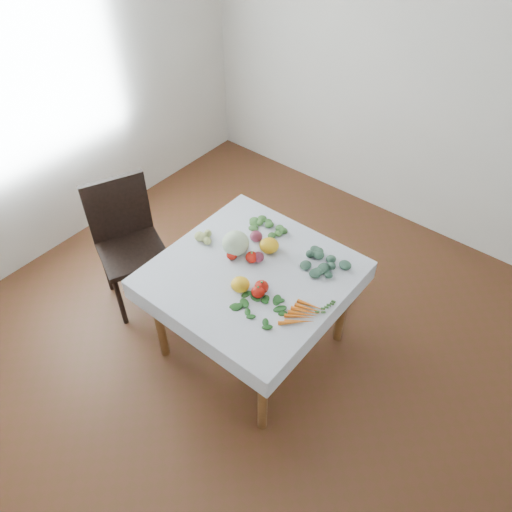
{
  "coord_description": "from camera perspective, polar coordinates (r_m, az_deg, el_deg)",
  "views": [
    {
      "loc": [
        1.37,
        -1.65,
        2.96
      ],
      "look_at": [
        -0.03,
        0.07,
        0.82
      ],
      "focal_mm": 35.0,
      "sensor_mm": 36.0,
      "label": 1
    }
  ],
  "objects": [
    {
      "name": "heirloom_back",
      "position": [
        3.18,
        1.52,
        1.21
      ],
      "size": [
        0.15,
        0.15,
        0.09
      ],
      "primitive_type": "ellipsoid",
      "rotation": [
        0.0,
        0.0,
        0.17
      ],
      "color": "yellow",
      "rests_on": "tablecloth"
    },
    {
      "name": "chair",
      "position": [
        3.72,
        -14.58,
        2.31
      ],
      "size": [
        0.59,
        0.59,
        0.99
      ],
      "color": "black",
      "rests_on": "ground"
    },
    {
      "name": "tomato_a",
      "position": [
        3.14,
        -2.77,
        0.13
      ],
      "size": [
        0.08,
        0.08,
        0.06
      ],
      "primitive_type": "ellipsoid",
      "rotation": [
        0.0,
        0.0,
        0.2
      ],
      "color": "#B9160C",
      "rests_on": "tablecloth"
    },
    {
      "name": "back_wall",
      "position": [
        4.22,
        18.07,
        19.52
      ],
      "size": [
        4.0,
        0.04,
        2.7
      ],
      "primitive_type": "cube",
      "color": "silver",
      "rests_on": "ground"
    },
    {
      "name": "ground",
      "position": [
        3.66,
        -0.41,
        -10.09
      ],
      "size": [
        4.0,
        4.0,
        0.0
      ],
      "primitive_type": "plane",
      "color": "#572E1B"
    },
    {
      "name": "onion_a",
      "position": [
        3.26,
        0.01,
        2.27
      ],
      "size": [
        0.1,
        0.1,
        0.07
      ],
      "primitive_type": "ellipsoid",
      "rotation": [
        0.0,
        0.0,
        0.2
      ],
      "color": "#5B1A33",
      "rests_on": "tablecloth"
    },
    {
      "name": "heirloom_front",
      "position": [
        2.95,
        -1.8,
        -3.27
      ],
      "size": [
        0.13,
        0.13,
        0.08
      ],
      "primitive_type": "ellipsoid",
      "rotation": [
        0.0,
        0.0,
        -0.15
      ],
      "color": "yellow",
      "rests_on": "tablecloth"
    },
    {
      "name": "cabbage",
      "position": [
        3.15,
        -2.34,
        1.48
      ],
      "size": [
        0.18,
        0.18,
        0.16
      ],
      "primitive_type": "ellipsoid",
      "rotation": [
        0.0,
        0.0,
        0.07
      ],
      "color": "beige",
      "rests_on": "tablecloth"
    },
    {
      "name": "dill_bunch",
      "position": [
        3.34,
        0.7,
        3.03
      ],
      "size": [
        0.22,
        0.21,
        0.03
      ],
      "color": "#3D6D32",
      "rests_on": "tablecloth"
    },
    {
      "name": "tomatillo_cluster",
      "position": [
        3.27,
        -5.74,
        1.97
      ],
      "size": [
        0.16,
        0.12,
        0.05
      ],
      "color": "#C7D77C",
      "rests_on": "tablecloth"
    },
    {
      "name": "onion_b",
      "position": [
        3.12,
        0.25,
        -0.12
      ],
      "size": [
        0.09,
        0.09,
        0.06
      ],
      "primitive_type": "ellipsoid",
      "rotation": [
        0.0,
        0.0,
        -0.26
      ],
      "color": "#5B1A33",
      "rests_on": "tablecloth"
    },
    {
      "name": "left_wall",
      "position": [
        4.09,
        -23.87,
        17.16
      ],
      "size": [
        0.04,
        4.0,
        2.7
      ],
      "primitive_type": "cube",
      "color": "silver",
      "rests_on": "ground"
    },
    {
      "name": "carrot_bunch",
      "position": [
        2.84,
        5.5,
        -6.69
      ],
      "size": [
        0.17,
        0.26,
        0.03
      ],
      "color": "orange",
      "rests_on": "tablecloth"
    },
    {
      "name": "tomato_d",
      "position": [
        2.91,
        0.25,
        -4.11
      ],
      "size": [
        0.1,
        0.1,
        0.07
      ],
      "primitive_type": "ellipsoid",
      "rotation": [
        0.0,
        0.0,
        -0.26
      ],
      "color": "#B9160C",
      "rests_on": "tablecloth"
    },
    {
      "name": "basil_bunch",
      "position": [
        2.88,
        0.71,
        -5.83
      ],
      "size": [
        0.26,
        0.22,
        0.01
      ],
      "color": "#19521B",
      "rests_on": "tablecloth"
    },
    {
      "name": "table",
      "position": [
        3.15,
        -0.47,
        -3.09
      ],
      "size": [
        1.0,
        1.0,
        0.75
      ],
      "color": "brown",
      "rests_on": "ground"
    },
    {
      "name": "kale_bunch",
      "position": [
        3.13,
        7.43,
        -0.79
      ],
      "size": [
        0.3,
        0.25,
        0.04
      ],
      "color": "#375A4A",
      "rests_on": "tablecloth"
    },
    {
      "name": "tablecloth",
      "position": [
        3.08,
        -0.48,
        -1.83
      ],
      "size": [
        1.12,
        1.12,
        0.01
      ],
      "primitive_type": "cube",
      "color": "white",
      "rests_on": "table"
    },
    {
      "name": "tomato_b",
      "position": [
        3.12,
        -0.49,
        -0.14
      ],
      "size": [
        0.09,
        0.09,
        0.07
      ],
      "primitive_type": "ellipsoid",
      "rotation": [
        0.0,
        0.0,
        -0.18
      ],
      "color": "#B9160C",
      "rests_on": "tablecloth"
    },
    {
      "name": "tomato_c",
      "position": [
        2.94,
        0.64,
        -3.55
      ],
      "size": [
        0.09,
        0.09,
        0.08
      ],
      "primitive_type": "ellipsoid",
      "rotation": [
        0.0,
        0.0,
        0.02
      ],
      "color": "#B9160C",
      "rests_on": "tablecloth"
    }
  ]
}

